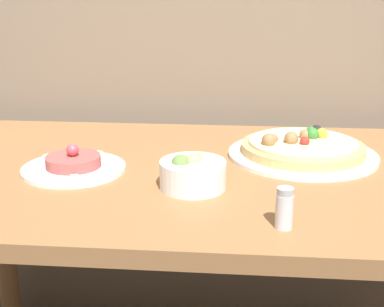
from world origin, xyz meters
The scene contains 5 objects.
dining_table centered at (0.00, 0.39, 0.64)m, with size 1.38×0.78×0.74m.
pizza_plate centered at (0.24, 0.50, 0.76)m, with size 0.35×0.35×0.06m.
tartare_plate centered at (-0.27, 0.35, 0.75)m, with size 0.23×0.23×0.06m.
small_bowl centered at (0.00, 0.27, 0.77)m, with size 0.13×0.13×0.07m.
salt_shaker centered at (0.17, 0.10, 0.78)m, with size 0.03×0.03×0.07m.
Camera 1 is at (0.09, -0.73, 1.13)m, focal length 50.00 mm.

